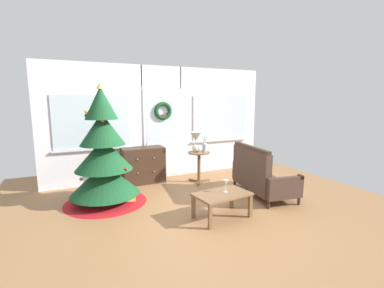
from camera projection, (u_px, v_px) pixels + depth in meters
ground_plane at (203, 207)px, 4.63m from camera, size 6.76×6.76×0.00m
back_wall_with_door at (162, 122)px, 6.29m from camera, size 5.20×0.19×2.55m
christmas_tree at (104, 160)px, 4.73m from camera, size 1.43×1.43×2.10m
dresser_cabinet at (143, 165)px, 5.95m from camera, size 0.90×0.45×0.78m
settee_sofa at (259, 176)px, 5.17m from camera, size 0.88×1.48×0.96m
side_table at (199, 161)px, 5.95m from camera, size 0.50×0.48×0.68m
table_lamp at (196, 139)px, 5.89m from camera, size 0.28×0.28×0.44m
flower_vase at (204, 147)px, 5.89m from camera, size 0.11×0.10×0.35m
coffee_table at (222, 197)px, 4.17m from camera, size 0.90×0.62×0.39m
wine_glass at (226, 183)px, 4.19m from camera, size 0.08×0.08×0.20m
gift_box at (130, 197)px, 4.85m from camera, size 0.17×0.15×0.17m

